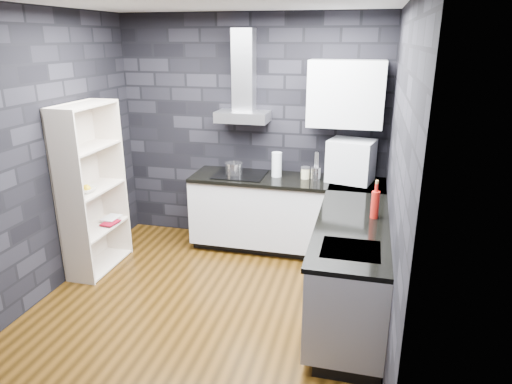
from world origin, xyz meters
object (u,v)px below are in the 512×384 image
at_px(appliance_garage, 351,161).
at_px(red_bottle, 375,205).
at_px(storage_jar, 305,173).
at_px(fruit_bowl, 85,190).
at_px(utensil_crock, 316,173).
at_px(glass_vase, 277,165).
at_px(pot, 234,169).
at_px(bookshelf, 92,189).

relative_size(appliance_garage, red_bottle, 1.94).
relative_size(storage_jar, fruit_bowl, 0.54).
xyz_separation_m(storage_jar, red_bottle, (0.76, -1.04, 0.06)).
relative_size(utensil_crock, red_bottle, 0.59).
relative_size(glass_vase, storage_jar, 2.37).
relative_size(pot, storage_jar, 1.65).
bearing_deg(glass_vase, appliance_garage, 1.80).
bearing_deg(fruit_bowl, glass_vase, 30.65).
distance_m(appliance_garage, fruit_bowl, 2.85).
bearing_deg(appliance_garage, fruit_bowl, -144.24).
height_order(utensil_crock, red_bottle, red_bottle).
bearing_deg(glass_vase, red_bottle, -43.77).
height_order(red_bottle, bookshelf, bookshelf).
bearing_deg(red_bottle, glass_vase, 136.23).
relative_size(bookshelf, fruit_bowl, 8.20).
xyz_separation_m(appliance_garage, bookshelf, (-2.62, -0.96, -0.22)).
relative_size(pot, bookshelf, 0.11).
xyz_separation_m(red_bottle, bookshelf, (-2.89, 0.11, -0.12)).
bearing_deg(appliance_garage, utensil_crock, -159.89).
bearing_deg(red_bottle, appliance_garage, 103.89).
relative_size(red_bottle, bookshelf, 0.14).
bearing_deg(utensil_crock, fruit_bowl, -155.10).
distance_m(pot, appliance_garage, 1.34).
distance_m(utensil_crock, appliance_garage, 0.41).
distance_m(appliance_garage, red_bottle, 1.11).
xyz_separation_m(glass_vase, bookshelf, (-1.79, -0.94, -0.14)).
relative_size(utensil_crock, bookshelf, 0.08).
xyz_separation_m(pot, bookshelf, (-1.30, -0.89, -0.07)).
relative_size(glass_vase, utensil_crock, 1.95).
distance_m(appliance_garage, bookshelf, 2.80).
height_order(pot, fruit_bowl, pot).
height_order(glass_vase, appliance_garage, appliance_garage).
bearing_deg(glass_vase, fruit_bowl, -149.35).
xyz_separation_m(glass_vase, utensil_crock, (0.45, -0.02, -0.07)).
relative_size(storage_jar, bookshelf, 0.07).
bearing_deg(glass_vase, pot, -173.98).
height_order(storage_jar, red_bottle, red_bottle).
distance_m(storage_jar, appliance_garage, 0.52).
bearing_deg(bookshelf, appliance_garage, 17.23).
xyz_separation_m(storage_jar, appliance_garage, (0.50, 0.03, 0.17)).
distance_m(glass_vase, storage_jar, 0.34).
bearing_deg(bookshelf, red_bottle, -5.15).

